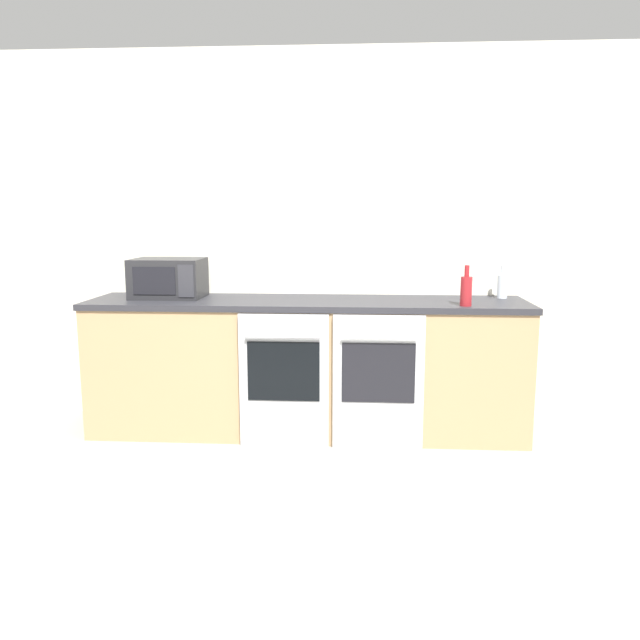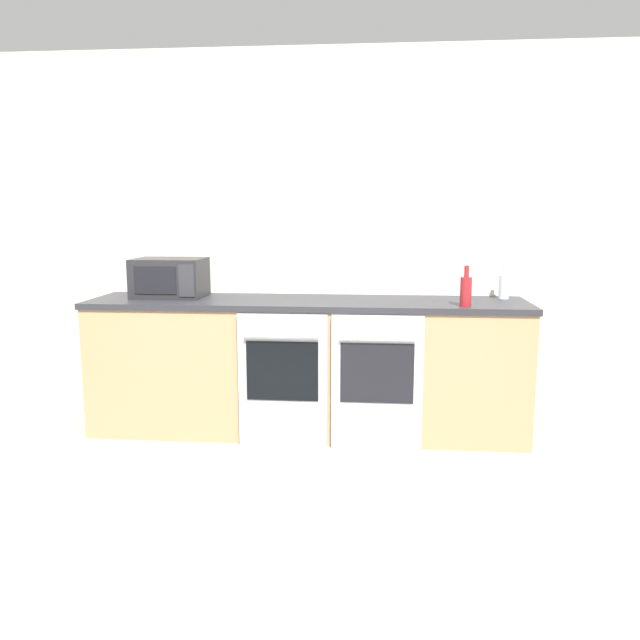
{
  "view_description": "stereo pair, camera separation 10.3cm",
  "coord_description": "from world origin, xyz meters",
  "px_view_note": "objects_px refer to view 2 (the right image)",
  "views": [
    {
      "loc": [
        0.35,
        -2.52,
        1.48
      ],
      "look_at": [
        0.09,
        1.6,
        0.77
      ],
      "focal_mm": 35.0,
      "sensor_mm": 36.0,
      "label": 1
    },
    {
      "loc": [
        0.46,
        -2.51,
        1.48
      ],
      "look_at": [
        0.09,
        1.6,
        0.77
      ],
      "focal_mm": 35.0,
      "sensor_mm": 36.0,
      "label": 2
    }
  ],
  "objects_px": {
    "oven_right": "(377,382)",
    "microwave": "(170,278)",
    "oven_left": "(283,380)",
    "bottle_red": "(466,290)",
    "bottle_clear": "(504,286)"
  },
  "relations": [
    {
      "from": "microwave",
      "to": "bottle_clear",
      "type": "relative_size",
      "value": 2.15
    },
    {
      "from": "oven_right",
      "to": "microwave",
      "type": "height_order",
      "value": "microwave"
    },
    {
      "from": "bottle_clear",
      "to": "oven_left",
      "type": "bearing_deg",
      "value": -160.99
    },
    {
      "from": "oven_left",
      "to": "oven_right",
      "type": "height_order",
      "value": "same"
    },
    {
      "from": "oven_left",
      "to": "bottle_red",
      "type": "bearing_deg",
      "value": 5.72
    },
    {
      "from": "oven_right",
      "to": "bottle_red",
      "type": "xyz_separation_m",
      "value": [
        0.54,
        0.11,
        0.57
      ]
    },
    {
      "from": "microwave",
      "to": "bottle_red",
      "type": "xyz_separation_m",
      "value": [
        1.97,
        -0.27,
        -0.03
      ]
    },
    {
      "from": "oven_left",
      "to": "bottle_red",
      "type": "xyz_separation_m",
      "value": [
        1.13,
        0.11,
        0.57
      ]
    },
    {
      "from": "oven_right",
      "to": "oven_left",
      "type": "bearing_deg",
      "value": 180.0
    },
    {
      "from": "oven_left",
      "to": "bottle_clear",
      "type": "relative_size",
      "value": 3.91
    },
    {
      "from": "oven_right",
      "to": "bottle_clear",
      "type": "xyz_separation_m",
      "value": [
        0.85,
        0.5,
        0.56
      ]
    },
    {
      "from": "oven_left",
      "to": "bottle_red",
      "type": "height_order",
      "value": "bottle_red"
    },
    {
      "from": "oven_left",
      "to": "bottle_clear",
      "type": "bearing_deg",
      "value": 19.01
    },
    {
      "from": "bottle_red",
      "to": "microwave",
      "type": "bearing_deg",
      "value": 172.23
    },
    {
      "from": "oven_right",
      "to": "bottle_clear",
      "type": "bearing_deg",
      "value": 30.37
    }
  ]
}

